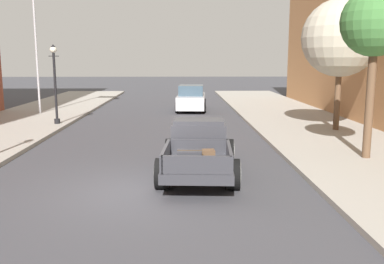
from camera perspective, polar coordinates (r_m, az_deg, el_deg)
ground_plane at (r=10.98m, az=-7.16°, el=-7.82°), size 140.00×140.00×0.00m
hotrod_truck_gunmetal at (r=12.39m, az=0.91°, el=-2.11°), size 2.39×5.02×1.58m
car_background_silver at (r=27.46m, az=-0.11°, el=4.49°), size 2.07×4.40×1.65m
street_lamp_far at (r=21.83m, az=-17.94°, el=6.90°), size 0.50×0.32×3.85m
flagpole at (r=26.50m, az=-19.95°, el=14.56°), size 1.74×0.16×9.16m
street_tree_nearest at (r=14.62m, az=23.39°, el=13.17°), size 2.12×2.12×5.34m
street_tree_second at (r=20.04m, az=19.36°, el=11.82°), size 3.40×3.40×5.77m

